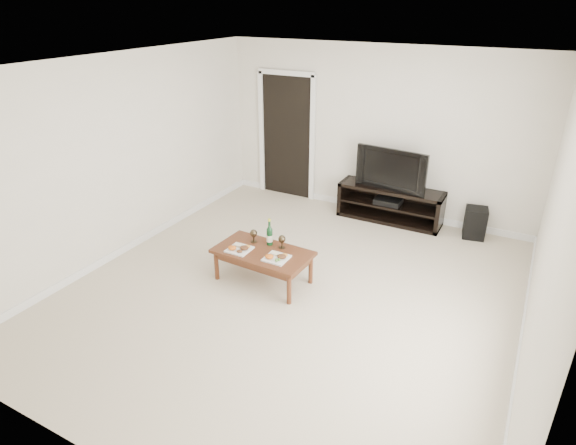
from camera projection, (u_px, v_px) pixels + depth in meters
The scene contains 14 objects.
floor at pixel (293, 291), 5.77m from camera, with size 5.50×5.50×0.00m, color beige.
back_wall at pixel (376, 132), 7.43m from camera, with size 5.00×0.04×2.60m, color silver.
ceiling at pixel (294, 63), 4.66m from camera, with size 5.00×5.50×0.04m, color white.
doorway at pixel (287, 137), 8.18m from camera, with size 0.90×0.02×2.05m, color black.
media_console at pixel (390, 204), 7.47m from camera, with size 1.60×0.45×0.55m, color black.
television at pixel (394, 168), 7.22m from camera, with size 1.10×0.14×0.63m, color black.
av_receiver at pixel (388, 201), 7.46m from camera, with size 0.40×0.30×0.08m, color black.
subwoofer at pixel (475, 223), 6.97m from camera, with size 0.30×0.30×0.45m, color black.
coffee_table at pixel (263, 266), 5.89m from camera, with size 1.16×0.64×0.42m, color #562B17.
plate_left at pixel (239, 248), 5.80m from camera, with size 0.27×0.27×0.07m, color white.
plate_right at pixel (276, 256), 5.61m from camera, with size 0.27×0.27×0.07m, color white.
wine_bottle at pixel (270, 232), 5.87m from camera, with size 0.07×0.07×0.35m, color #0E3519.
goblet_left at pixel (254, 236), 5.97m from camera, with size 0.09×0.09×0.17m, color #3B3020, non-canonical shape.
goblet_right at pixel (282, 242), 5.83m from camera, with size 0.09×0.09×0.17m, color #3B3020, non-canonical shape.
Camera 1 is at (2.25, -4.32, 3.20)m, focal length 30.00 mm.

